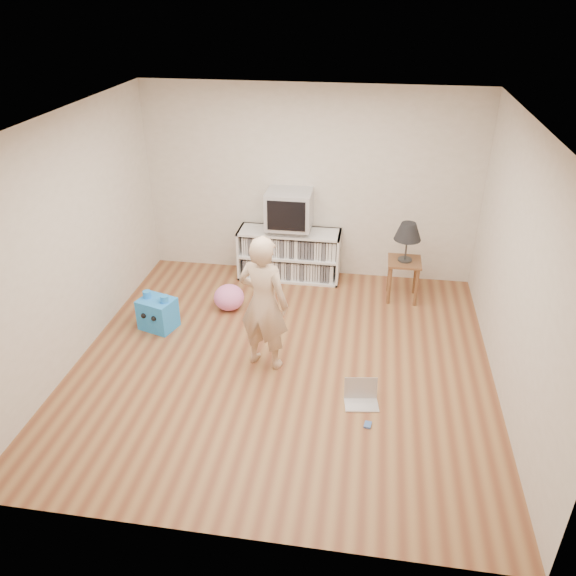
% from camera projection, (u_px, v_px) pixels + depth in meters
% --- Properties ---
extents(ground, '(4.50, 4.50, 0.00)m').
position_uv_depth(ground, '(283.00, 362.00, 6.19)').
color(ground, brown).
rests_on(ground, ground).
extents(walls, '(4.52, 4.52, 2.60)m').
position_uv_depth(walls, '(282.00, 256.00, 5.56)').
color(walls, beige).
rests_on(walls, ground).
extents(ceiling, '(4.50, 4.50, 0.01)m').
position_uv_depth(ceiling, '(282.00, 122.00, 4.93)').
color(ceiling, white).
rests_on(ceiling, walls).
extents(media_unit, '(1.40, 0.45, 0.70)m').
position_uv_depth(media_unit, '(289.00, 254.00, 7.81)').
color(media_unit, white).
rests_on(media_unit, ground).
extents(dvd_deck, '(0.45, 0.35, 0.07)m').
position_uv_depth(dvd_deck, '(289.00, 229.00, 7.61)').
color(dvd_deck, gray).
rests_on(dvd_deck, media_unit).
extents(crt_tv, '(0.60, 0.53, 0.50)m').
position_uv_depth(crt_tv, '(289.00, 209.00, 7.47)').
color(crt_tv, '#AAAAB0').
rests_on(crt_tv, dvd_deck).
extents(side_table, '(0.42, 0.42, 0.55)m').
position_uv_depth(side_table, '(404.00, 270.00, 7.24)').
color(side_table, brown).
rests_on(side_table, ground).
extents(table_lamp, '(0.34, 0.34, 0.52)m').
position_uv_depth(table_lamp, '(408.00, 232.00, 6.98)').
color(table_lamp, '#333333').
rests_on(table_lamp, side_table).
extents(person, '(0.63, 0.50, 1.52)m').
position_uv_depth(person, '(264.00, 303.00, 5.81)').
color(person, '#CFAD8D').
rests_on(person, ground).
extents(laptop, '(0.36, 0.31, 0.23)m').
position_uv_depth(laptop, '(361.00, 396.00, 5.58)').
color(laptop, silver).
rests_on(laptop, ground).
extents(playing_cards, '(0.08, 0.10, 0.02)m').
position_uv_depth(playing_cards, '(368.00, 425.00, 5.30)').
color(playing_cards, '#4368B4').
rests_on(playing_cards, ground).
extents(plush_blue, '(0.48, 0.42, 0.47)m').
position_uv_depth(plush_blue, '(158.00, 313.00, 6.71)').
color(plush_blue, '#1F88FF').
rests_on(plush_blue, ground).
extents(plush_pink, '(0.50, 0.50, 0.33)m').
position_uv_depth(plush_pink, '(229.00, 297.00, 7.12)').
color(plush_pink, pink).
rests_on(plush_pink, ground).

